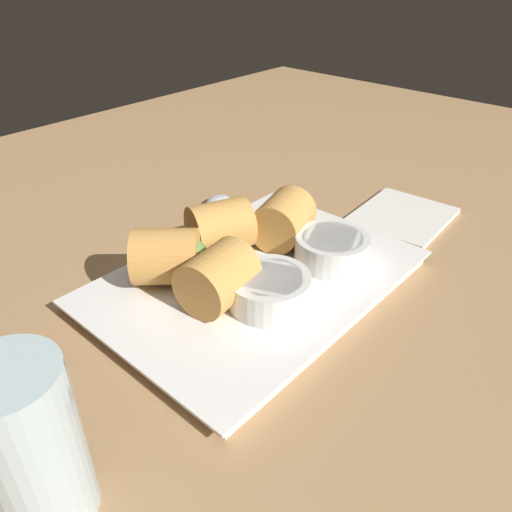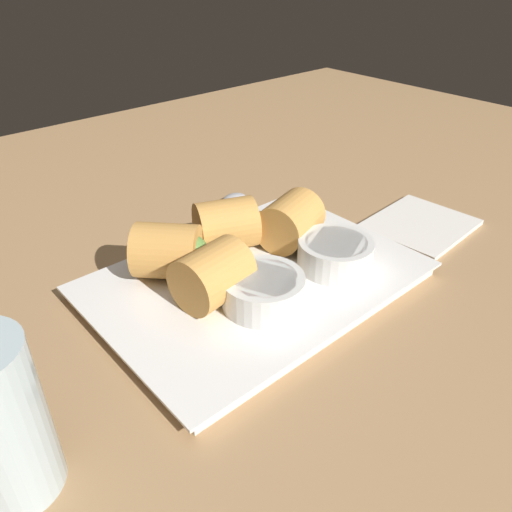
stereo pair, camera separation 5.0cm
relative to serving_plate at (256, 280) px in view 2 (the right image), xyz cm
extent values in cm
cube|color=#A87F54|center=(2.74, 2.27, -1.76)|extent=(180.00, 140.00, 2.00)
cube|color=white|center=(0.00, 0.00, -0.16)|extent=(31.94, 22.48, 1.20)
cube|color=white|center=(0.00, 0.00, 0.59)|extent=(33.22, 23.38, 0.30)
cylinder|color=#D19347|center=(-1.20, -6.40, 3.61)|extent=(8.14, 7.75, 5.74)
sphere|color=beige|center=(-3.39, -5.51, 3.61)|extent=(3.73, 3.73, 3.73)
cylinder|color=#D19347|center=(-7.15, -2.28, 3.61)|extent=(7.81, 7.33, 5.74)
sphere|color=#6B9E47|center=(-9.42, -2.95, 3.61)|extent=(3.73, 3.73, 3.73)
cylinder|color=#D19347|center=(5.94, 0.50, 3.61)|extent=(7.18, 6.58, 5.74)
sphere|color=#56843D|center=(3.60, 0.18, 3.61)|extent=(3.73, 3.73, 3.73)
cylinder|color=#D19347|center=(6.74, -6.01, 3.61)|extent=(8.60, 8.64, 5.74)
sphere|color=#56843D|center=(5.14, -4.28, 3.61)|extent=(3.73, 3.73, 3.73)
cylinder|color=silver|center=(2.27, 4.11, 2.28)|extent=(7.97, 7.97, 3.09)
cylinder|color=maroon|center=(2.27, 4.11, 3.55)|extent=(6.53, 6.53, 0.56)
cylinder|color=silver|center=(-7.40, 4.30, 2.28)|extent=(7.97, 7.97, 3.09)
cylinder|color=#DBBC89|center=(-7.40, 4.30, 3.55)|extent=(6.53, 6.53, 0.56)
cylinder|color=silver|center=(-0.98, -13.29, -0.51)|extent=(10.33, 3.92, 0.50)
ellipsoid|color=silver|center=(-10.65, -16.56, -0.07)|extent=(4.79, 4.21, 1.39)
cube|color=silver|center=(-24.39, 4.14, -0.46)|extent=(13.48, 11.68, 0.60)
camera|label=1|loc=(32.09, 28.76, 30.29)|focal=35.00mm
camera|label=2|loc=(28.52, 32.30, 30.29)|focal=35.00mm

